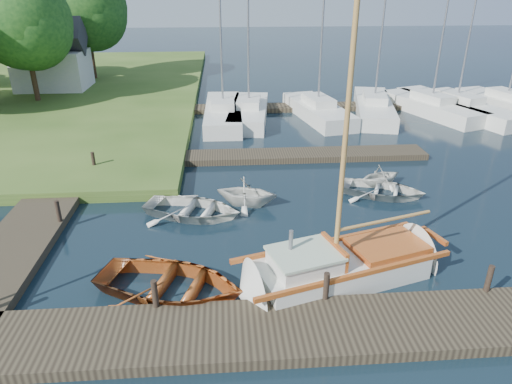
{
  "coord_description": "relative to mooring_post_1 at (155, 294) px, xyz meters",
  "views": [
    {
      "loc": [
        -1.1,
        -14.78,
        8.04
      ],
      "look_at": [
        0.0,
        0.0,
        1.2
      ],
      "focal_mm": 32.0,
      "sensor_mm": 36.0,
      "label": 1
    }
  ],
  "objects": [
    {
      "name": "far_dock",
      "position": [
        5.0,
        11.5,
        -0.55
      ],
      "size": [
        14.0,
        1.6,
        0.3
      ],
      "primitive_type": "cube",
      "color": "black",
      "rests_on": "ground"
    },
    {
      "name": "dinghy",
      "position": [
        0.27,
        0.94,
        -0.26
      ],
      "size": [
        5.05,
        4.28,
        0.89
      ],
      "primitive_type": "imported",
      "rotation": [
        0.0,
        0.0,
        1.25
      ],
      "color": "#90320E",
      "rests_on": "ground"
    },
    {
      "name": "marina_boat_4",
      "position": [
        15.72,
        19.13,
        -0.13
      ],
      "size": [
        4.75,
        8.24,
        10.68
      ],
      "rotation": [
        0.0,
        0.0,
        1.91
      ],
      "color": "silver",
      "rests_on": "ground"
    },
    {
      "name": "mooring_post_1",
      "position": [
        0.0,
        0.0,
        0.0
      ],
      "size": [
        0.16,
        0.16,
        0.8
      ],
      "primitive_type": "cylinder",
      "color": "black",
      "rests_on": "near_dock"
    },
    {
      "name": "mooring_post_2",
      "position": [
        4.5,
        0.0,
        0.0
      ],
      "size": [
        0.16,
        0.16,
        0.8
      ],
      "primitive_type": "cylinder",
      "color": "black",
      "rests_on": "near_dock"
    },
    {
      "name": "marina_boat_0",
      "position": [
        1.93,
        18.68,
        -0.13
      ],
      "size": [
        2.33,
        8.5,
        10.76
      ],
      "rotation": [
        0.0,
        0.0,
        1.56
      ],
      "color": "silver",
      "rests_on": "ground"
    },
    {
      "name": "tree_3",
      "position": [
        -11.0,
        23.05,
        5.11
      ],
      "size": [
        6.41,
        6.38,
        8.74
      ],
      "color": "#332114",
      "rests_on": "shore"
    },
    {
      "name": "mooring_post_5",
      "position": [
        -4.0,
        10.0,
        0.0
      ],
      "size": [
        0.16,
        0.16,
        0.8
      ],
      "primitive_type": "cylinder",
      "color": "black",
      "rests_on": "left_dock"
    },
    {
      "name": "left_dock",
      "position": [
        -5.0,
        7.0,
        -0.55
      ],
      "size": [
        2.2,
        18.0,
        0.3
      ],
      "primitive_type": "cube",
      "color": "black",
      "rests_on": "ground"
    },
    {
      "name": "tree_7",
      "position": [
        -9.0,
        31.05,
        5.5
      ],
      "size": [
        6.83,
        6.83,
        9.38
      ],
      "color": "#332114",
      "rests_on": "shore"
    },
    {
      "name": "marina_boat_1",
      "position": [
        3.56,
        18.76,
        -0.14
      ],
      "size": [
        3.13,
        7.86,
        9.36
      ],
      "rotation": [
        0.0,
        0.0,
        1.45
      ],
      "color": "silver",
      "rests_on": "ground"
    },
    {
      "name": "ground",
      "position": [
        3.0,
        5.0,
        -0.7
      ],
      "size": [
        160.0,
        160.0,
        0.0
      ],
      "primitive_type": "plane",
      "color": "black",
      "rests_on": "ground"
    },
    {
      "name": "marina_boat_5",
      "position": [
        17.47,
        19.17,
        -0.13
      ],
      "size": [
        5.2,
        9.8,
        11.51
      ],
      "rotation": [
        0.0,
        0.0,
        1.9
      ],
      "color": "silver",
      "rests_on": "ground"
    },
    {
      "name": "tender_a",
      "position": [
        0.65,
        5.64,
        -0.32
      ],
      "size": [
        4.37,
        3.72,
        0.77
      ],
      "primitive_type": "imported",
      "rotation": [
        0.0,
        0.0,
        1.24
      ],
      "color": "silver",
      "rests_on": "ground"
    },
    {
      "name": "sailboat",
      "position": [
        5.37,
        1.32,
        -0.36
      ],
      "size": [
        7.41,
        3.97,
        9.83
      ],
      "rotation": [
        0.0,
        0.0,
        0.3
      ],
      "color": "silver",
      "rests_on": "ground"
    },
    {
      "name": "marina_boat_6",
      "position": [
        21.14,
        19.53,
        -0.13
      ],
      "size": [
        3.98,
        7.94,
        10.12
      ],
      "rotation": [
        0.0,
        0.0,
        1.82
      ],
      "color": "silver",
      "rests_on": "ground"
    },
    {
      "name": "house_c",
      "position": [
        -11.0,
        27.0,
        1.88
      ],
      "size": [
        5.25,
        4.0,
        5.28
      ],
      "color": "silver",
      "rests_on": "shore"
    },
    {
      "name": "pontoon",
      "position": [
        13.0,
        21.0,
        -0.55
      ],
      "size": [
        30.0,
        1.6,
        0.3
      ],
      "primitive_type": "cube",
      "color": "black",
      "rests_on": "ground"
    },
    {
      "name": "marina_boat_3",
      "position": [
        11.93,
        19.43,
        -0.12
      ],
      "size": [
        4.14,
        9.06,
        12.59
      ],
      "rotation": [
        0.0,
        0.0,
        1.34
      ],
      "color": "silver",
      "rests_on": "ground"
    },
    {
      "name": "mooring_post_3",
      "position": [
        9.0,
        0.0,
        0.0
      ],
      "size": [
        0.16,
        0.16,
        0.8
      ],
      "primitive_type": "cylinder",
      "color": "black",
      "rests_on": "near_dock"
    },
    {
      "name": "near_dock",
      "position": [
        3.0,
        -1.0,
        -0.55
      ],
      "size": [
        18.0,
        2.2,
        0.3
      ],
      "primitive_type": "cube",
      "color": "black",
      "rests_on": "ground"
    },
    {
      "name": "tender_d",
      "position": [
        8.61,
        7.91,
        -0.18
      ],
      "size": [
        2.46,
        2.31,
        1.04
      ],
      "primitive_type": "imported",
      "rotation": [
        0.0,
        0.0,
        1.94
      ],
      "color": "silver",
      "rests_on": "ground"
    },
    {
      "name": "tender_c",
      "position": [
        8.36,
        6.89,
        -0.35
      ],
      "size": [
        4.1,
        3.6,
        0.71
      ],
      "primitive_type": "imported",
      "rotation": [
        0.0,
        0.0,
        1.15
      ],
      "color": "silver",
      "rests_on": "ground"
    },
    {
      "name": "mooring_post_4",
      "position": [
        -4.0,
        5.0,
        0.0
      ],
      "size": [
        0.16,
        0.16,
        0.8
      ],
      "primitive_type": "cylinder",
      "color": "black",
      "rests_on": "left_dock"
    },
    {
      "name": "marina_boat_2",
      "position": [
        8.02,
        18.77,
        -0.12
      ],
      "size": [
        3.64,
        7.84,
        11.67
      ],
      "rotation": [
        0.0,
        0.0,
        1.77
      ],
      "color": "silver",
      "rests_on": "ground"
    },
    {
      "name": "tender_b",
      "position": [
        2.74,
        6.41,
        -0.07
      ],
      "size": [
        2.9,
        2.68,
        1.27
      ],
      "primitive_type": "imported",
      "rotation": [
        0.0,
        0.0,
        1.28
      ],
      "color": "silver",
      "rests_on": "ground"
    }
  ]
}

